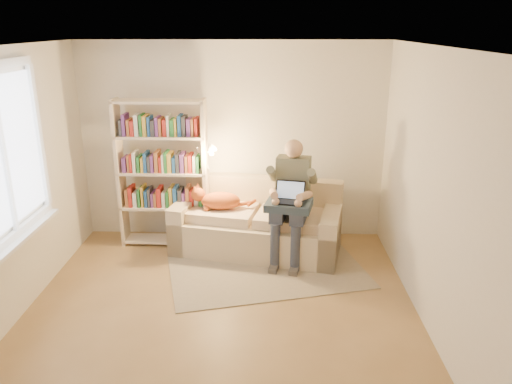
{
  "coord_description": "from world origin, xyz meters",
  "views": [
    {
      "loc": [
        0.46,
        -4.19,
        2.79
      ],
      "look_at": [
        0.34,
        1.0,
        1.03
      ],
      "focal_mm": 35.0,
      "sensor_mm": 36.0,
      "label": 1
    }
  ],
  "objects_px": {
    "laptop": "(290,196)",
    "sofa": "(258,226)",
    "bookshelf": "(163,167)",
    "cat": "(216,200)",
    "person": "(291,194)"
  },
  "relations": [
    {
      "from": "laptop",
      "to": "sofa",
      "type": "bearing_deg",
      "value": 147.84
    },
    {
      "from": "laptop",
      "to": "bookshelf",
      "type": "height_order",
      "value": "bookshelf"
    },
    {
      "from": "laptop",
      "to": "bookshelf",
      "type": "distance_m",
      "value": 1.7
    },
    {
      "from": "cat",
      "to": "bookshelf",
      "type": "relative_size",
      "value": 0.4
    },
    {
      "from": "laptop",
      "to": "cat",
      "type": "bearing_deg",
      "value": 170.98
    },
    {
      "from": "sofa",
      "to": "cat",
      "type": "bearing_deg",
      "value": -165.26
    },
    {
      "from": "sofa",
      "to": "person",
      "type": "distance_m",
      "value": 0.7
    },
    {
      "from": "person",
      "to": "bookshelf",
      "type": "xyz_separation_m",
      "value": [
        -1.62,
        0.41,
        0.22
      ]
    },
    {
      "from": "bookshelf",
      "to": "person",
      "type": "bearing_deg",
      "value": -13.32
    },
    {
      "from": "laptop",
      "to": "bookshelf",
      "type": "relative_size",
      "value": 0.21
    },
    {
      "from": "sofa",
      "to": "laptop",
      "type": "bearing_deg",
      "value": -32.16
    },
    {
      "from": "sofa",
      "to": "person",
      "type": "height_order",
      "value": "person"
    },
    {
      "from": "sofa",
      "to": "bookshelf",
      "type": "distance_m",
      "value": 1.43
    },
    {
      "from": "sofa",
      "to": "bookshelf",
      "type": "bearing_deg",
      "value": -175.48
    },
    {
      "from": "cat",
      "to": "bookshelf",
      "type": "xyz_separation_m",
      "value": [
        -0.69,
        0.18,
        0.38
      ]
    }
  ]
}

